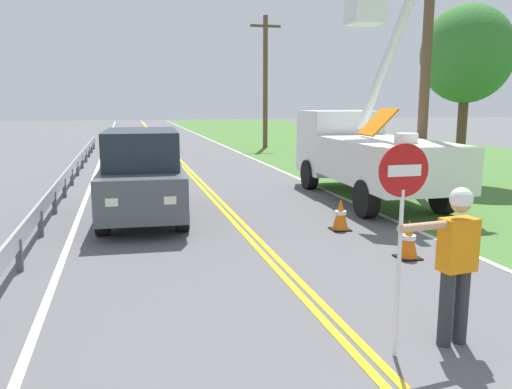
# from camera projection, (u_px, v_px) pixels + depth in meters

# --- Properties ---
(grass_verge_right) EXTENTS (16.00, 110.00, 0.01)m
(grass_verge_right) POSITION_uv_depth(u_px,v_px,m) (437.00, 161.00, 24.04)
(grass_verge_right) COLOR #477533
(grass_verge_right) RESTS_ON ground
(centerline_yellow_left) EXTENTS (0.11, 110.00, 0.01)m
(centerline_yellow_left) POSITION_uv_depth(u_px,v_px,m) (185.00, 169.00, 21.21)
(centerline_yellow_left) COLOR yellow
(centerline_yellow_left) RESTS_ON ground
(centerline_yellow_right) EXTENTS (0.11, 110.00, 0.01)m
(centerline_yellow_right) POSITION_uv_depth(u_px,v_px,m) (189.00, 169.00, 21.26)
(centerline_yellow_right) COLOR yellow
(centerline_yellow_right) RESTS_ON ground
(edge_line_right) EXTENTS (0.12, 110.00, 0.01)m
(edge_line_right) POSITION_uv_depth(u_px,v_px,m) (271.00, 167.00, 22.11)
(edge_line_right) COLOR silver
(edge_line_right) RESTS_ON ground
(edge_line_left) EXTENTS (0.12, 110.00, 0.01)m
(edge_line_left) POSITION_uv_depth(u_px,v_px,m) (96.00, 172.00, 20.36)
(edge_line_left) COLOR silver
(edge_line_left) RESTS_ON ground
(flagger_worker) EXTENTS (1.08, 0.29, 1.83)m
(flagger_worker) POSITION_uv_depth(u_px,v_px,m) (456.00, 256.00, 5.77)
(flagger_worker) COLOR #2D2D33
(flagger_worker) RESTS_ON ground
(stop_sign_paddle) EXTENTS (0.56, 0.04, 2.33)m
(stop_sign_paddle) POSITION_uv_depth(u_px,v_px,m) (402.00, 203.00, 5.38)
(stop_sign_paddle) COLOR silver
(stop_sign_paddle) RESTS_ON ground
(utility_bucket_truck) EXTENTS (2.84, 6.87, 5.67)m
(utility_bucket_truck) POSITION_uv_depth(u_px,v_px,m) (363.00, 149.00, 14.84)
(utility_bucket_truck) COLOR white
(utility_bucket_truck) RESTS_ON ground
(oncoming_suv_nearest) EXTENTS (2.09, 4.69, 2.10)m
(oncoming_suv_nearest) POSITION_uv_depth(u_px,v_px,m) (142.00, 174.00, 12.16)
(oncoming_suv_nearest) COLOR #4C5156
(oncoming_suv_nearest) RESTS_ON ground
(utility_pole_near) EXTENTS (1.80, 0.28, 8.72)m
(utility_pole_near) POSITION_uv_depth(u_px,v_px,m) (428.00, 35.00, 14.21)
(utility_pole_near) COLOR brown
(utility_pole_near) RESTS_ON ground
(utility_pole_mid) EXTENTS (1.80, 0.28, 7.68)m
(utility_pole_mid) POSITION_uv_depth(u_px,v_px,m) (265.00, 80.00, 30.62)
(utility_pole_mid) COLOR brown
(utility_pole_mid) RESTS_ON ground
(traffic_cone_lead) EXTENTS (0.40, 0.40, 0.70)m
(traffic_cone_lead) POSITION_uv_depth(u_px,v_px,m) (409.00, 240.00, 9.15)
(traffic_cone_lead) COLOR orange
(traffic_cone_lead) RESTS_ON ground
(traffic_cone_mid) EXTENTS (0.40, 0.40, 0.70)m
(traffic_cone_mid) POSITION_uv_depth(u_px,v_px,m) (340.00, 215.00, 11.17)
(traffic_cone_mid) COLOR orange
(traffic_cone_mid) RESTS_ON ground
(guardrail_left_shoulder) EXTENTS (0.10, 32.00, 0.71)m
(guardrail_left_shoulder) POSITION_uv_depth(u_px,v_px,m) (68.00, 174.00, 16.03)
(guardrail_left_shoulder) COLOR #9EA0A3
(guardrail_left_shoulder) RESTS_ON ground
(roadside_tree_verge) EXTENTS (3.00, 3.00, 5.90)m
(roadside_tree_verge) POSITION_uv_depth(u_px,v_px,m) (467.00, 55.00, 17.08)
(roadside_tree_verge) COLOR brown
(roadside_tree_verge) RESTS_ON ground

